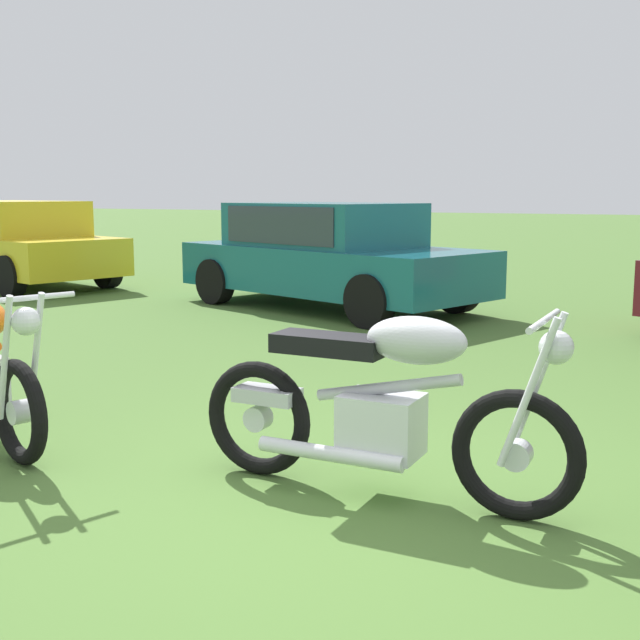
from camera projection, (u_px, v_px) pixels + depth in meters
name	position (u px, v px, depth m)	size (l,w,h in m)	color
ground_plane	(328.00, 516.00, 3.95)	(120.00, 120.00, 0.00)	#476B2D
motorcycle_silver	(382.00, 405.00, 4.14)	(2.09, 0.64, 1.02)	black
car_yellow	(14.00, 236.00, 13.75)	(4.34, 2.77, 1.43)	gold
car_teal	(328.00, 250.00, 11.01)	(4.70, 3.06, 1.43)	#19606B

